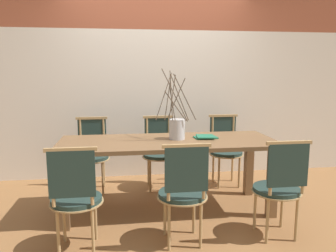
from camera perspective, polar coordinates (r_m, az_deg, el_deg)
ground_plane at (r=3.61m, az=0.00°, el=-14.32°), size 16.00×16.00×0.00m
wall_rear at (r=4.56m, az=-2.20°, el=11.23°), size 12.00×0.06×3.20m
dining_table at (r=3.40m, az=0.00°, el=-4.32°), size 2.23×0.83×0.76m
chair_near_leftend at (r=2.76m, az=-15.82°, el=-11.51°), size 0.43×0.43×0.90m
chair_near_left at (r=2.77m, az=2.70°, el=-11.04°), size 0.43×0.43×0.90m
chair_near_center at (r=3.03m, az=18.82°, el=-9.72°), size 0.43×0.43×0.90m
chair_far_leftend at (r=4.13m, az=-13.12°, el=-4.40°), size 0.43×0.43×0.90m
chair_far_left at (r=4.14m, az=-1.54°, el=-4.14°), size 0.43×0.43×0.90m
chair_far_center at (r=4.32m, az=9.95°, el=-3.71°), size 0.43×0.43×0.90m
vase_centerpiece at (r=3.42m, az=1.55°, el=-0.28°), size 0.42×0.42×0.73m
book_stack at (r=3.51m, az=6.54°, el=-1.90°), size 0.25×0.22×0.03m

